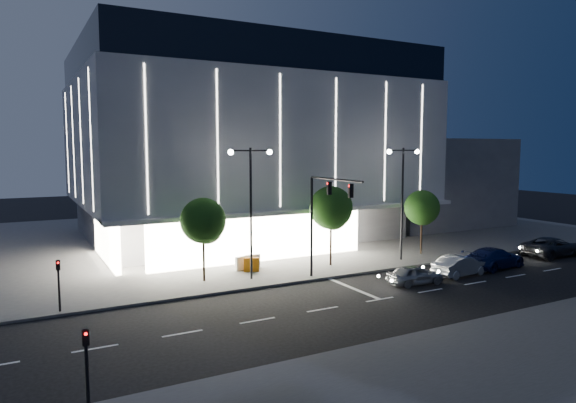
% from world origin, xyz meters
% --- Properties ---
extents(ground, '(160.00, 160.00, 0.00)m').
position_xyz_m(ground, '(0.00, 0.00, 0.00)').
color(ground, black).
rests_on(ground, ground).
extents(sidewalk_museum, '(70.00, 40.00, 0.15)m').
position_xyz_m(sidewalk_museum, '(5.00, 24.00, 0.07)').
color(sidewalk_museum, '#474747').
rests_on(sidewalk_museum, ground).
extents(museum, '(30.00, 25.80, 18.00)m').
position_xyz_m(museum, '(2.98, 22.31, 9.27)').
color(museum, '#4C4C51').
rests_on(museum, ground).
extents(annex_building, '(16.00, 20.00, 10.00)m').
position_xyz_m(annex_building, '(26.00, 24.00, 5.00)').
color(annex_building, '#4C4C51').
rests_on(annex_building, ground).
extents(traffic_mast, '(0.33, 5.89, 7.07)m').
position_xyz_m(traffic_mast, '(1.00, 3.34, 5.03)').
color(traffic_mast, black).
rests_on(traffic_mast, ground).
extents(street_lamp_west, '(3.16, 0.36, 9.00)m').
position_xyz_m(street_lamp_west, '(-3.00, 6.00, 5.96)').
color(street_lamp_west, black).
rests_on(street_lamp_west, ground).
extents(street_lamp_east, '(3.16, 0.36, 9.00)m').
position_xyz_m(street_lamp_east, '(10.00, 6.00, 5.96)').
color(street_lamp_east, black).
rests_on(street_lamp_east, ground).
extents(ped_signal_far, '(0.22, 0.24, 3.00)m').
position_xyz_m(ped_signal_far, '(-15.00, 4.50, 1.89)').
color(ped_signal_far, black).
rests_on(ped_signal_far, ground).
extents(ped_signal_near, '(0.22, 0.24, 3.00)m').
position_xyz_m(ped_signal_near, '(-15.00, -7.50, 1.89)').
color(ped_signal_near, black).
rests_on(ped_signal_near, ground).
extents(tree_left, '(3.02, 3.02, 5.72)m').
position_xyz_m(tree_left, '(-5.97, 7.02, 4.03)').
color(tree_left, black).
rests_on(tree_left, ground).
extents(tree_mid, '(3.25, 3.25, 6.15)m').
position_xyz_m(tree_mid, '(4.03, 7.02, 4.33)').
color(tree_mid, black).
rests_on(tree_mid, ground).
extents(tree_right, '(2.91, 2.91, 5.51)m').
position_xyz_m(tree_right, '(13.03, 7.02, 3.88)').
color(tree_right, black).
rests_on(tree_right, ground).
extents(car_lead, '(3.99, 1.94, 1.31)m').
position_xyz_m(car_lead, '(6.18, 0.12, 0.66)').
color(car_lead, '#94979B').
rests_on(car_lead, ground).
extents(car_second, '(4.60, 1.94, 1.48)m').
position_xyz_m(car_second, '(10.60, 0.37, 0.74)').
color(car_second, '#AEB2B6').
rests_on(car_second, ground).
extents(car_third, '(5.63, 2.80, 1.57)m').
position_xyz_m(car_third, '(14.55, 0.85, 0.79)').
color(car_third, navy).
rests_on(car_third, ground).
extents(car_fourth, '(5.70, 2.65, 1.58)m').
position_xyz_m(car_fourth, '(22.48, 1.64, 0.79)').
color(car_fourth, '#2D2E32').
rests_on(car_fourth, ground).
extents(barrier_a, '(1.11, 0.66, 1.00)m').
position_xyz_m(barrier_a, '(-2.16, 7.89, 0.65)').
color(barrier_a, '#C8660B').
rests_on(barrier_a, sidewalk_museum).
extents(barrier_b, '(1.13, 0.50, 1.00)m').
position_xyz_m(barrier_b, '(-2.55, 8.68, 0.65)').
color(barrier_b, silver).
rests_on(barrier_b, sidewalk_museum).
extents(barrier_d, '(1.11, 0.29, 1.00)m').
position_xyz_m(barrier_d, '(-1.59, 8.92, 0.65)').
color(barrier_d, silver).
rests_on(barrier_d, sidewalk_museum).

